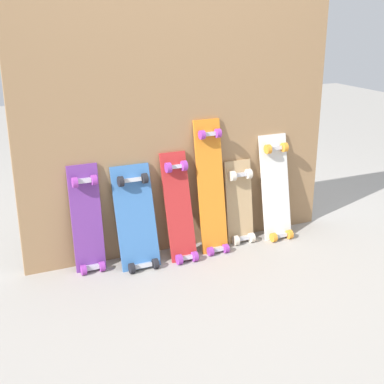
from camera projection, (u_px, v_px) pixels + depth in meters
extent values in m
plane|color=#9E9991|center=(188.00, 249.00, 3.44)|extent=(12.00, 12.00, 0.00)
cube|color=#99724C|center=(183.00, 128.00, 3.24)|extent=(2.03, 0.04, 1.56)
cube|color=#6B338C|center=(87.00, 224.00, 3.09)|extent=(0.18, 0.10, 0.70)
cube|color=#B7B7BF|center=(92.00, 267.00, 3.13)|extent=(0.08, 0.04, 0.03)
cube|color=#B7B7BF|center=(84.00, 181.00, 3.01)|extent=(0.08, 0.04, 0.03)
cylinder|color=purple|center=(84.00, 270.00, 3.09)|extent=(0.03, 0.06, 0.06)
cylinder|color=purple|center=(102.00, 266.00, 3.14)|extent=(0.03, 0.06, 0.06)
cylinder|color=purple|center=(75.00, 182.00, 2.98)|extent=(0.03, 0.06, 0.06)
cylinder|color=purple|center=(94.00, 180.00, 3.02)|extent=(0.03, 0.06, 0.06)
cube|color=#386BAD|center=(136.00, 223.00, 3.16)|extent=(0.24, 0.22, 0.67)
cube|color=#B7B7BF|center=(143.00, 265.00, 3.16)|extent=(0.11, 0.04, 0.03)
cube|color=#B7B7BF|center=(132.00, 180.00, 3.12)|extent=(0.11, 0.04, 0.03)
cylinder|color=black|center=(132.00, 268.00, 3.11)|extent=(0.03, 0.06, 0.06)
cylinder|color=black|center=(156.00, 264.00, 3.17)|extent=(0.03, 0.06, 0.06)
cylinder|color=black|center=(121.00, 181.00, 3.08)|extent=(0.03, 0.06, 0.06)
cylinder|color=black|center=(145.00, 178.00, 3.13)|extent=(0.03, 0.06, 0.06)
cube|color=#B22626|center=(179.00, 212.00, 3.26)|extent=(0.17, 0.22, 0.72)
cube|color=#B7B7BF|center=(186.00, 258.00, 3.25)|extent=(0.08, 0.04, 0.03)
cube|color=#B7B7BF|center=(175.00, 167.00, 3.21)|extent=(0.08, 0.04, 0.03)
cylinder|color=purple|center=(179.00, 260.00, 3.22)|extent=(0.03, 0.06, 0.06)
cylinder|color=purple|center=(195.00, 256.00, 3.26)|extent=(0.03, 0.06, 0.06)
cylinder|color=purple|center=(168.00, 168.00, 3.18)|extent=(0.03, 0.06, 0.06)
cylinder|color=purple|center=(184.00, 166.00, 3.22)|extent=(0.03, 0.06, 0.06)
cube|color=orange|center=(211.00, 192.00, 3.33)|extent=(0.18, 0.18, 0.90)
cube|color=#B7B7BF|center=(217.00, 249.00, 3.37)|extent=(0.08, 0.04, 0.03)
cube|color=#B7B7BF|center=(209.00, 134.00, 3.25)|extent=(0.08, 0.04, 0.03)
cylinder|color=purple|center=(211.00, 251.00, 3.33)|extent=(0.03, 0.06, 0.06)
cylinder|color=purple|center=(226.00, 248.00, 3.37)|extent=(0.03, 0.06, 0.06)
cylinder|color=purple|center=(202.00, 135.00, 3.21)|extent=(0.03, 0.06, 0.06)
cylinder|color=purple|center=(218.00, 133.00, 3.25)|extent=(0.03, 0.06, 0.06)
cube|color=tan|center=(239.00, 206.00, 3.50)|extent=(0.19, 0.11, 0.60)
cube|color=#B7B7BF|center=(242.00, 238.00, 3.52)|extent=(0.09, 0.04, 0.03)
cube|color=#B7B7BF|center=(239.00, 175.00, 3.43)|extent=(0.09, 0.04, 0.03)
cylinder|color=beige|center=(236.00, 240.00, 3.48)|extent=(0.03, 0.06, 0.06)
cylinder|color=beige|center=(251.00, 237.00, 3.52)|extent=(0.03, 0.06, 0.06)
cylinder|color=beige|center=(233.00, 176.00, 3.40)|extent=(0.03, 0.06, 0.06)
cylinder|color=beige|center=(249.00, 174.00, 3.44)|extent=(0.03, 0.06, 0.06)
cube|color=silver|center=(275.00, 192.00, 3.55)|extent=(0.20, 0.17, 0.76)
cube|color=#B7B7BF|center=(280.00, 235.00, 3.57)|extent=(0.09, 0.04, 0.03)
cube|color=#B7B7BF|center=(275.00, 148.00, 3.48)|extent=(0.09, 0.04, 0.03)
cylinder|color=orange|center=(274.00, 237.00, 3.53)|extent=(0.03, 0.06, 0.06)
cylinder|color=orange|center=(289.00, 234.00, 3.58)|extent=(0.03, 0.06, 0.06)
cylinder|color=orange|center=(268.00, 149.00, 3.44)|extent=(0.03, 0.06, 0.06)
cylinder|color=orange|center=(284.00, 147.00, 3.49)|extent=(0.03, 0.06, 0.06)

